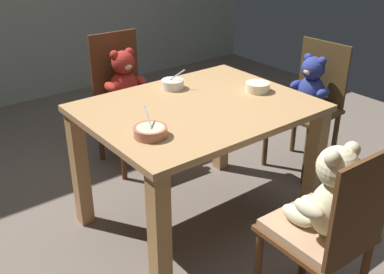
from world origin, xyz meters
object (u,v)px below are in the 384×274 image
(teddy_chair_far_center, at_px, (125,88))
(porridge_bowl_white_far_center, at_px, (173,84))
(dining_table, at_px, (198,129))
(teddy_chair_near_front, at_px, (328,212))
(teddy_chair_near_right, at_px, (310,93))
(porridge_bowl_terracotta_near_left, at_px, (150,132))
(porridge_bowl_cream_near_right, at_px, (258,87))

(teddy_chair_far_center, relative_size, porridge_bowl_white_far_center, 7.13)
(dining_table, relative_size, porridge_bowl_white_far_center, 9.02)
(teddy_chair_near_front, bearing_deg, teddy_chair_near_right, -46.44)
(porridge_bowl_terracotta_near_left, relative_size, porridge_bowl_white_far_center, 1.27)
(teddy_chair_near_front, distance_m, teddy_chair_near_right, 1.43)
(teddy_chair_far_center, distance_m, teddy_chair_near_front, 1.79)
(dining_table, relative_size, porridge_bowl_cream_near_right, 8.39)
(teddy_chair_near_right, xyz_separation_m, porridge_bowl_cream_near_right, (-0.63, -0.11, 0.22))
(teddy_chair_far_center, xyz_separation_m, teddy_chair_near_front, (-0.11, -1.79, 0.01))
(porridge_bowl_terracotta_near_left, bearing_deg, teddy_chair_near_front, -63.19)
(teddy_chair_near_front, bearing_deg, teddy_chair_far_center, -1.81)
(teddy_chair_near_front, height_order, porridge_bowl_cream_near_right, teddy_chair_near_front)
(teddy_chair_near_front, xyz_separation_m, porridge_bowl_terracotta_near_left, (-0.37, 0.73, 0.19))
(teddy_chair_far_center, relative_size, porridge_bowl_cream_near_right, 6.63)
(porridge_bowl_white_far_center, bearing_deg, teddy_chair_near_right, -12.73)
(dining_table, distance_m, teddy_chair_far_center, 0.91)
(teddy_chair_near_front, bearing_deg, porridge_bowl_cream_near_right, -25.48)
(dining_table, xyz_separation_m, teddy_chair_far_center, (0.07, 0.90, -0.04))
(dining_table, height_order, porridge_bowl_white_far_center, porridge_bowl_white_far_center)
(teddy_chair_near_right, xyz_separation_m, porridge_bowl_terracotta_near_left, (-1.43, -0.23, 0.22))
(teddy_chair_near_front, bearing_deg, porridge_bowl_white_far_center, -2.16)
(porridge_bowl_cream_near_right, height_order, porridge_bowl_white_far_center, porridge_bowl_white_far_center)
(dining_table, distance_m, teddy_chair_near_front, 0.89)
(teddy_chair_near_front, height_order, teddy_chair_near_right, teddy_chair_near_front)
(teddy_chair_far_center, height_order, porridge_bowl_terracotta_near_left, teddy_chair_far_center)
(dining_table, bearing_deg, teddy_chair_near_right, 3.66)
(dining_table, bearing_deg, porridge_bowl_cream_near_right, -6.28)
(teddy_chair_near_right, distance_m, porridge_bowl_white_far_center, 1.03)
(teddy_chair_far_center, xyz_separation_m, porridge_bowl_terracotta_near_left, (-0.48, -1.06, 0.20))
(porridge_bowl_terracotta_near_left, bearing_deg, porridge_bowl_white_far_center, 45.24)
(dining_table, relative_size, teddy_chair_near_right, 1.32)
(dining_table, height_order, porridge_bowl_cream_near_right, porridge_bowl_cream_near_right)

